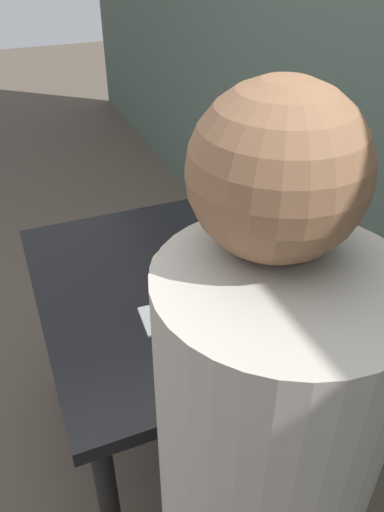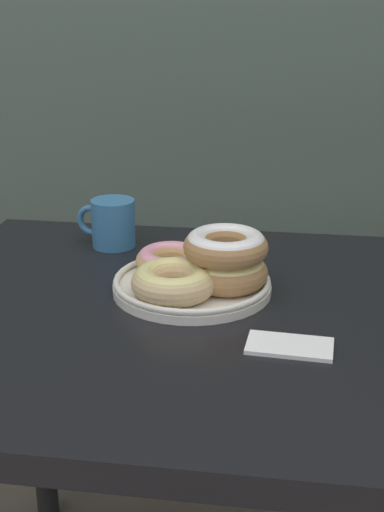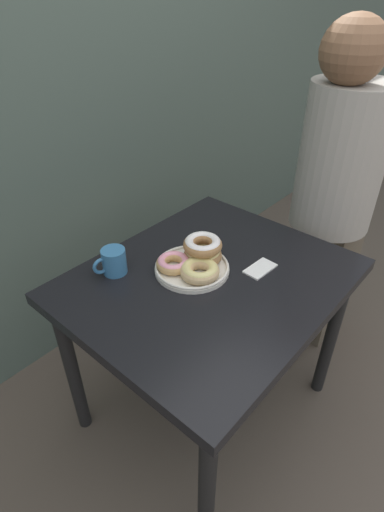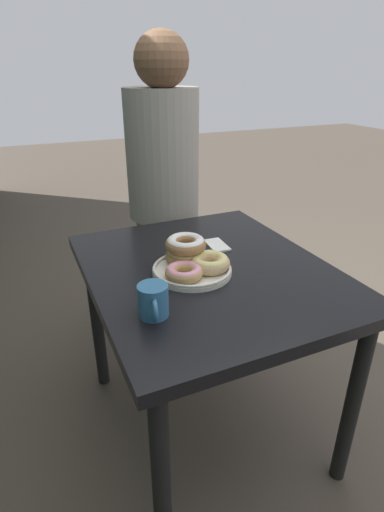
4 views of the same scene
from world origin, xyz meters
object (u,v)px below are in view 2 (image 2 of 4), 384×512
at_px(coffee_mug, 112,222).
at_px(napkin, 290,346).
at_px(dining_table, 196,360).
at_px(donut_plate, 199,269).

bearing_deg(coffee_mug, napkin, -46.88).
distance_m(dining_table, napkin, 0.20).
bearing_deg(donut_plate, napkin, -48.63).
xyz_separation_m(coffee_mug, napkin, (0.34, -0.36, -0.04)).
bearing_deg(napkin, dining_table, 143.59).
bearing_deg(napkin, donut_plate, 131.37).
bearing_deg(dining_table, donut_plate, 94.10).
bearing_deg(dining_table, napkin, -36.41).
bearing_deg(napkin, coffee_mug, 133.12).
distance_m(dining_table, coffee_mug, 0.35).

